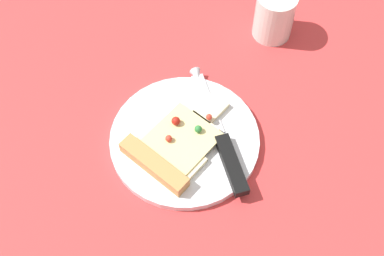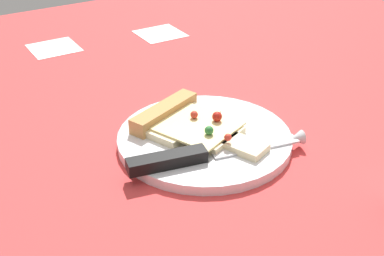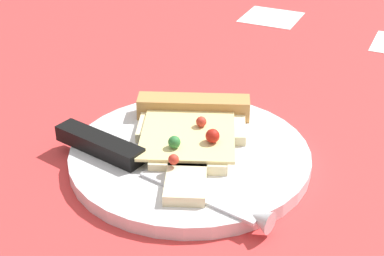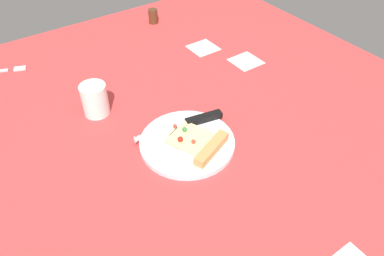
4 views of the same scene
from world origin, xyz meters
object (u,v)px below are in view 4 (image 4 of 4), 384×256
Objects in this scene: knife at (188,123)px; pepper_shaker at (153,16)px; plate at (187,143)px; fork at (3,70)px; drinking_glass at (95,100)px; pizza_slice at (196,142)px.

knife is 4.50× the size of pepper_shaker.
plate is 5.98cm from knife.
plate is 1.58× the size of fork.
drinking_glass is 0.59× the size of fork.
pizza_slice is 30.48cm from drinking_glass.
pepper_shaker is at bearing 113.10° from fork.
plate is 2.67× the size of drinking_glass.
pizza_slice is 2.15× the size of drinking_glass.
pepper_shaker is at bearing 133.50° from drinking_glass.
pizza_slice is at bearing 27.45° from drinking_glass.
drinking_glass reaches higher than plate.
knife is 25.93cm from drinking_glass.
pizza_slice is 3.58× the size of pepper_shaker.
plate is 68.53cm from pepper_shaker.
pepper_shaker is at bearing 156.56° from plate.
knife is (-4.73, 3.43, 1.28)cm from plate.
fork is (-36.23, -15.84, -4.03)cm from drinking_glass.
knife reaches higher than plate.
plate is at bearing -23.44° from pepper_shaker.
pepper_shaker is (-62.84, 27.25, 1.99)cm from plate.
pepper_shaker is at bearing -10.93° from knife.
plate is at bearing 46.45° from fork.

